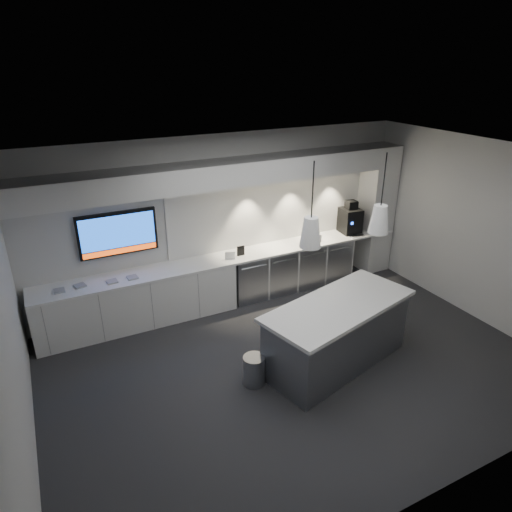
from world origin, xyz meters
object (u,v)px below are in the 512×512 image
wall_tv (118,233)px  island (337,333)px  bin (254,370)px  coffee_machine (350,220)px

wall_tv → island: (2.47, -2.65, -1.06)m
island → bin: size_ratio=5.83×
island → coffee_machine: size_ratio=3.77×
bin → wall_tv: bearing=114.9°
wall_tv → bin: size_ratio=2.93×
wall_tv → island: size_ratio=0.50×
wall_tv → island: bearing=-47.0°
bin → island: bearing=-4.9°
island → bin: bearing=160.6°
wall_tv → island: 3.77m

